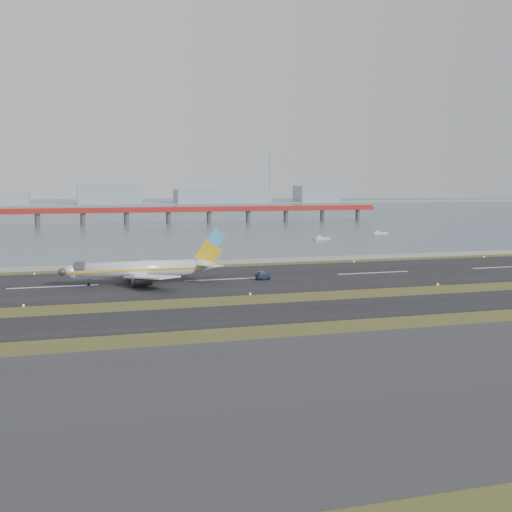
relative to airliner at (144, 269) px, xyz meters
name	(u,v)px	position (x,y,z in m)	size (l,w,h in m)	color
ground	(260,301)	(19.69, -29.23, -3.46)	(1000.00, 1000.00, 0.00)	#3B4C1B
apron_strip	(396,383)	(19.69, -84.23, -3.41)	(1000.00, 50.00, 0.10)	#2D2D2F
taxiway_strip	(280,313)	(19.69, -41.23, -3.41)	(1000.00, 18.00, 0.10)	black
runway_strip	(225,279)	(19.69, 0.77, -3.41)	(1000.00, 45.00, 0.10)	black
seawall	(200,263)	(19.69, 30.77, -2.96)	(1000.00, 2.50, 1.00)	gray
bay_water	(110,210)	(19.69, 430.77, -3.46)	(1400.00, 800.00, 1.30)	#445361
red_pier	(168,211)	(39.69, 220.77, 3.82)	(260.00, 5.00, 10.20)	#A6241C
far_shoreline	(113,199)	(33.31, 590.77, 2.61)	(1400.00, 80.00, 60.50)	#8F9EA9
airliner	(144,269)	(0.00, 0.00, 0.00)	(38.52, 32.89, 12.80)	white
pushback_tug	(262,276)	(28.36, -2.29, -2.45)	(3.52, 2.45, 2.07)	#131A34
workboat_near	(321,238)	(84.31, 97.31, -2.89)	(7.70, 4.24, 1.79)	silver
workboat_far	(379,233)	(120.81, 116.09, -2.89)	(7.60, 3.33, 1.79)	silver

